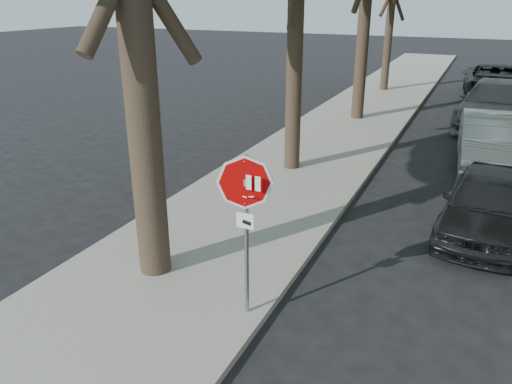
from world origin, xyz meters
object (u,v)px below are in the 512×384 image
car_d (494,82)px  car_c (494,104)px  car_b (491,143)px  car_a (486,203)px  stop_sign (246,206)px

car_d → car_c: bearing=-93.0°
car_b → car_d: bearing=86.1°
car_a → car_b: 4.75m
car_c → car_a: bearing=-85.6°
stop_sign → car_d: (3.25, 21.41, -1.14)m
car_a → car_d: car_d is taller
car_b → car_c: 5.65m
car_b → car_c: car_c is taller
car_b → car_c: bearing=85.9°
car_c → car_d: (-0.05, 6.14, -0.05)m
stop_sign → car_a: size_ratio=0.64×
stop_sign → car_a: (3.30, 4.87, -1.25)m
car_a → car_b: (0.00, 4.75, 0.10)m
car_a → car_d: bearing=95.0°
car_a → car_d: size_ratio=0.71×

